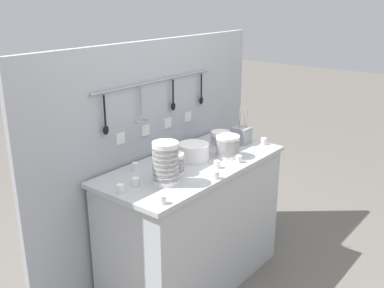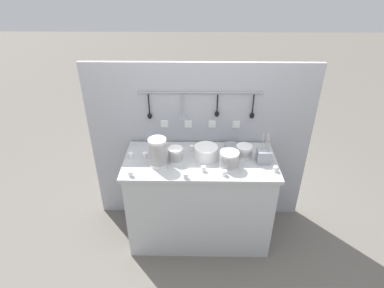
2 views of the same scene
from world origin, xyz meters
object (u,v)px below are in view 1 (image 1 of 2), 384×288
Objects in this scene: cup_edge_far at (216,175)px; cup_mid_row at (164,163)px; plate_stack at (194,152)px; cup_back_right at (239,159)px; cup_front_right at (217,164)px; bowl_stack_wide_centre at (166,163)px; bowl_stack_short_front at (228,146)px; bowl_stack_back_corner at (220,139)px; cup_edge_near at (264,141)px; cup_beside_plates at (136,182)px; cup_centre at (120,189)px; cup_back_left at (135,166)px; cutlery_caddy at (242,135)px; bowl_stack_nested_right at (174,164)px; cup_front_left at (162,199)px; steel_mixing_bowl at (195,143)px; cup_by_caddy at (167,157)px.

cup_mid_row is at bearing 97.36° from cup_edge_far.
cup_back_right is (0.15, -0.27, -0.03)m from plate_stack.
cup_mid_row is 0.35m from cup_front_right.
bowl_stack_wide_centre is 5.31× the size of cup_edge_far.
bowl_stack_short_front is (0.62, -0.02, -0.05)m from bowl_stack_wide_centre.
cup_edge_near is at bearing -43.39° from bowl_stack_back_corner.
bowl_stack_wide_centre is at bearing -135.28° from cup_mid_row.
cup_beside_plates and cup_back_right have the same top height.
cup_beside_plates is (-0.53, 0.21, 0.00)m from cup_front_right.
bowl_stack_back_corner is 0.78m from bowl_stack_wide_centre.
plate_stack is 4.35× the size of cup_beside_plates.
cup_mid_row is 1.00× the size of cup_centre.
bowl_stack_back_corner reaches higher than cup_edge_far.
cup_back_left is at bearing 155.60° from plate_stack.
cup_centre is at bearing 148.88° from cup_edge_far.
cutlery_caddy is 1.07m from cup_beside_plates.
bowl_stack_nested_right is 0.28m from cup_edge_far.
bowl_stack_nested_right reaches higher than cup_edge_near.
cup_front_left is at bearing -105.67° from cup_beside_plates.
bowl_stack_short_front reaches higher than cup_beside_plates.
bowl_stack_short_front is 0.25m from plate_stack.
cup_back_left is 1.00× the size of cup_edge_near.
cup_front_right is 0.53m from cup_back_left.
cup_front_right is 0.69m from cup_centre.
bowl_stack_short_front is (-0.15, -0.17, 0.02)m from bowl_stack_back_corner.
bowl_stack_back_corner is at bearing 32.78° from cup_edge_far.
plate_stack is 0.76× the size of cutlery_caddy.
cup_front_left is (-0.61, -0.08, 0.00)m from cup_front_right.
steel_mixing_bowl is at bearing 80.67° from bowl_stack_short_front.
bowl_stack_nested_right is at bearing 179.86° from cutlery_caddy.
cup_front_left is at bearing -147.29° from bowl_stack_nested_right.
bowl_stack_back_corner is 0.56× the size of bowl_stack_wide_centre.
cup_front_right and cup_edge_near have the same top height.
cup_beside_plates is 0.13m from cup_centre.
cup_edge_far is (-0.17, -0.31, -0.03)m from plate_stack.
steel_mixing_bowl is 0.95m from cup_centre.
bowl_stack_nested_right is at bearing -110.50° from cup_mid_row.
bowl_stack_nested_right is 0.23m from cup_by_caddy.
plate_stack is at bearing -17.71° from cup_mid_row.
cup_front_right is 1.00× the size of cup_beside_plates.
cup_by_caddy is (0.09, 0.05, 0.00)m from cup_mid_row.
cup_back_left and cup_beside_plates have the same top height.
cup_mid_row is 1.00× the size of cup_edge_near.
cup_front_left is at bearing -168.56° from cutlery_caddy.
plate_stack is at bearing 160.53° from cup_edge_near.
cup_back_left and cup_centre have the same top height.
cup_back_left is 0.35m from cup_centre.
cup_mid_row is 1.00× the size of cup_by_caddy.
cup_edge_far is at bearing -66.74° from cup_back_left.
cup_back_left and cup_front_left have the same top height.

